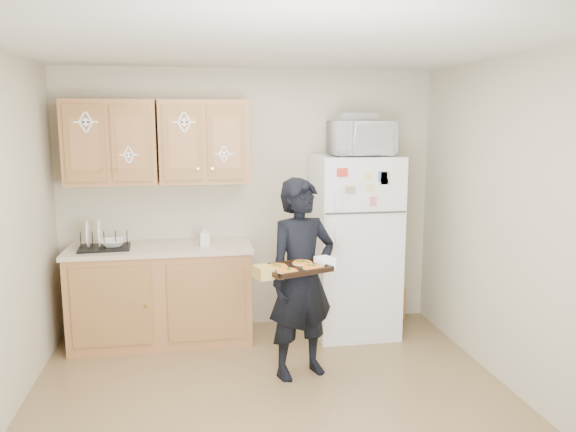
# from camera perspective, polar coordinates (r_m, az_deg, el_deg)

# --- Properties ---
(floor) EXTENTS (3.60, 3.60, 0.00)m
(floor) POSITION_cam_1_polar(r_m,az_deg,el_deg) (4.15, -1.10, -19.39)
(floor) COLOR brown
(floor) RESTS_ON ground
(ceiling) EXTENTS (3.60, 3.60, 0.00)m
(ceiling) POSITION_cam_1_polar(r_m,az_deg,el_deg) (3.66, -1.23, 17.24)
(ceiling) COLOR silver
(ceiling) RESTS_ON wall_back
(wall_back) EXTENTS (3.60, 0.04, 2.50)m
(wall_back) POSITION_cam_1_polar(r_m,az_deg,el_deg) (5.47, -3.90, 1.58)
(wall_back) COLOR #B8B095
(wall_back) RESTS_ON floor
(wall_front) EXTENTS (3.60, 0.04, 2.50)m
(wall_front) POSITION_cam_1_polar(r_m,az_deg,el_deg) (2.02, 6.45, -12.72)
(wall_front) COLOR #B8B095
(wall_front) RESTS_ON floor
(wall_right) EXTENTS (0.04, 3.60, 2.50)m
(wall_right) POSITION_cam_1_polar(r_m,az_deg,el_deg) (4.35, 23.03, -1.28)
(wall_right) COLOR #B8B095
(wall_right) RESTS_ON floor
(refrigerator) EXTENTS (0.75, 0.70, 1.70)m
(refrigerator) POSITION_cam_1_polar(r_m,az_deg,el_deg) (5.36, 6.72, -2.97)
(refrigerator) COLOR white
(refrigerator) RESTS_ON floor
(base_cabinet) EXTENTS (1.60, 0.60, 0.86)m
(base_cabinet) POSITION_cam_1_polar(r_m,az_deg,el_deg) (5.32, -12.68, -7.92)
(base_cabinet) COLOR olive
(base_cabinet) RESTS_ON floor
(countertop) EXTENTS (1.64, 0.64, 0.04)m
(countertop) POSITION_cam_1_polar(r_m,az_deg,el_deg) (5.21, -12.86, -3.19)
(countertop) COLOR beige
(countertop) RESTS_ON base_cabinet
(upper_cab_left) EXTENTS (0.80, 0.33, 0.75)m
(upper_cab_left) POSITION_cam_1_polar(r_m,az_deg,el_deg) (5.26, -17.55, 7.13)
(upper_cab_left) COLOR olive
(upper_cab_left) RESTS_ON wall_back
(upper_cab_right) EXTENTS (0.80, 0.33, 0.75)m
(upper_cab_right) POSITION_cam_1_polar(r_m,az_deg,el_deg) (5.21, -8.52, 7.45)
(upper_cab_right) COLOR olive
(upper_cab_right) RESTS_ON wall_back
(cereal_box) EXTENTS (0.20, 0.07, 0.32)m
(cereal_box) POSITION_cam_1_polar(r_m,az_deg,el_deg) (5.92, 10.78, -8.78)
(cereal_box) COLOR gold
(cereal_box) RESTS_ON floor
(person) EXTENTS (0.67, 0.56, 1.59)m
(person) POSITION_cam_1_polar(r_m,az_deg,el_deg) (4.43, 1.40, -6.39)
(person) COLOR black
(person) RESTS_ON floor
(baking_tray) EXTENTS (0.55, 0.47, 0.04)m
(baking_tray) POSITION_cam_1_polar(r_m,az_deg,el_deg) (4.10, 0.73, -5.41)
(baking_tray) COLOR black
(baking_tray) RESTS_ON person
(pizza_front_left) EXTENTS (0.15, 0.15, 0.02)m
(pizza_front_left) POSITION_cam_1_polar(r_m,az_deg,el_deg) (3.98, -0.04, -5.61)
(pizza_front_left) COLOR orange
(pizza_front_left) RESTS_ON baking_tray
(pizza_front_right) EXTENTS (0.15, 0.15, 0.02)m
(pizza_front_right) POSITION_cam_1_polar(r_m,az_deg,el_deg) (4.08, 2.58, -5.22)
(pizza_front_right) COLOR orange
(pizza_front_right) RESTS_ON baking_tray
(pizza_back_left) EXTENTS (0.15, 0.15, 0.02)m
(pizza_back_left) POSITION_cam_1_polar(r_m,az_deg,el_deg) (4.11, -1.10, -5.12)
(pizza_back_left) COLOR orange
(pizza_back_left) RESTS_ON baking_tray
(pizza_back_right) EXTENTS (0.15, 0.15, 0.02)m
(pizza_back_right) POSITION_cam_1_polar(r_m,az_deg,el_deg) (4.21, 1.46, -4.76)
(pizza_back_right) COLOR orange
(pizza_back_right) RESTS_ON baking_tray
(microwave) EXTENTS (0.58, 0.40, 0.31)m
(microwave) POSITION_cam_1_polar(r_m,az_deg,el_deg) (5.20, 7.47, 7.82)
(microwave) COLOR white
(microwave) RESTS_ON refrigerator
(foil_pan) EXTENTS (0.34, 0.24, 0.07)m
(foil_pan) POSITION_cam_1_polar(r_m,az_deg,el_deg) (5.21, 7.02, 9.96)
(foil_pan) COLOR silver
(foil_pan) RESTS_ON microwave
(dish_rack) EXTENTS (0.46, 0.36, 0.17)m
(dish_rack) POSITION_cam_1_polar(r_m,az_deg,el_deg) (5.20, -18.18, -2.25)
(dish_rack) COLOR black
(dish_rack) RESTS_ON countertop
(bowl) EXTENTS (0.24, 0.24, 0.06)m
(bowl) POSITION_cam_1_polar(r_m,az_deg,el_deg) (5.20, -17.30, -2.62)
(bowl) COLOR silver
(bowl) RESTS_ON dish_rack
(soap_bottle) EXTENTS (0.10, 0.10, 0.19)m
(soap_bottle) POSITION_cam_1_polar(r_m,az_deg,el_deg) (5.12, -8.54, -1.99)
(soap_bottle) COLOR white
(soap_bottle) RESTS_ON countertop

